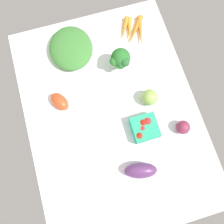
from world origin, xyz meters
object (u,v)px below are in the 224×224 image
carrot_bunch (133,31)px  heirloom_tomato_green (150,97)px  broccoli_head (120,59)px  berry_basket (145,128)px  leafy_greens_clump (71,48)px  eggplant (141,171)px  roma_tomato (60,102)px  red_onion_center (183,127)px

carrot_bunch → heirloom_tomato_green: heirloom_tomato_green is taller
carrot_bunch → heirloom_tomato_green: bearing=173.7°
broccoli_head → berry_basket: bearing=-177.2°
carrot_bunch → leafy_greens_clump: (-1.70, 31.46, 1.81)cm
eggplant → leafy_greens_clump: bearing=-63.8°
eggplant → heirloom_tomato_green: heirloom_tomato_green is taller
broccoli_head → leafy_greens_clump: (14.32, 19.75, -4.65)cm
roma_tomato → red_onion_center: bearing=34.0°
roma_tomato → heirloom_tomato_green: bearing=48.6°
broccoli_head → eggplant: bearing=173.2°
broccoli_head → leafy_greens_clump: bearing=54.1°
eggplant → red_onion_center: eggplant is taller
heirloom_tomato_green → red_onion_center: heirloom_tomato_green is taller
heirloom_tomato_green → leafy_greens_clump: (33.57, 27.53, -0.48)cm
berry_basket → roma_tomato: 38.88cm
leafy_greens_clump → red_onion_center: bearing=-143.5°
roma_tomato → broccoli_head: bearing=80.1°
leafy_greens_clump → carrot_bunch: bearing=-86.9°
eggplant → red_onion_center: 26.00cm
carrot_bunch → roma_tomato: (-25.71, 42.44, 1.53)cm
red_onion_center → leafy_greens_clump: leafy_greens_clump is taller
red_onion_center → berry_basket: bearing=74.2°
berry_basket → eggplant: (-16.47, 7.23, 0.35)cm
eggplant → red_onion_center: (12.00, -23.06, -0.20)cm
carrot_bunch → broccoli_head: broccoli_head is taller
carrot_bunch → heirloom_tomato_green: (-35.27, 3.92, 2.29)cm
carrot_bunch → broccoli_head: size_ratio=1.49×
carrot_bunch → broccoli_head: 20.86cm
roma_tomato → broccoli_head: size_ratio=0.77×
eggplant → heirloom_tomato_green: (28.62, -13.49, 0.47)cm
carrot_bunch → eggplant: eggplant is taller
red_onion_center → leafy_greens_clump: (50.19, 37.10, 0.19)cm
heirloom_tomato_green → broccoli_head: (19.26, 7.78, 4.17)cm
roma_tomato → broccoli_head: (9.69, -30.74, 4.93)cm
roma_tomato → red_onion_center: (-26.18, -48.09, 0.09)cm
roma_tomato → berry_basket: bearing=28.6°
berry_basket → eggplant: 17.99cm
roma_tomato → broccoli_head: 32.61cm
berry_basket → leafy_greens_clump: bearing=24.9°
eggplant → roma_tomato: 45.65cm
red_onion_center → roma_tomato: bearing=61.4°
roma_tomato → red_onion_center: size_ratio=1.60×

